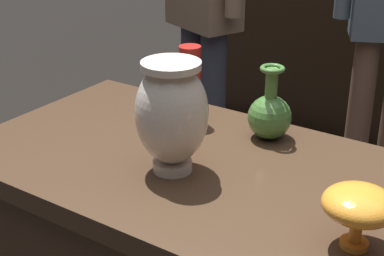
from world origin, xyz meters
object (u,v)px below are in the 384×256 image
Objects in this scene: vase_left_accent at (190,86)px; vase_tall_behind at (270,114)px; vase_centerpiece at (172,113)px; vase_right_accent at (359,206)px.

vase_tall_behind is at bearing 4.08° from vase_left_accent.
vase_tall_behind is (0.10, 0.28, -0.08)m from vase_centerpiece.
vase_tall_behind reaches higher than vase_right_accent.
vase_tall_behind is at bearing 135.76° from vase_right_accent.
vase_centerpiece reaches higher than vase_right_accent.
vase_right_accent is (0.44, -0.05, -0.06)m from vase_centerpiece.
vase_right_accent is at bearing -28.90° from vase_left_accent.
vase_centerpiece is 0.31m from vase_tall_behind.
vase_centerpiece reaches higher than vase_tall_behind.
vase_centerpiece is at bearing -110.13° from vase_tall_behind.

